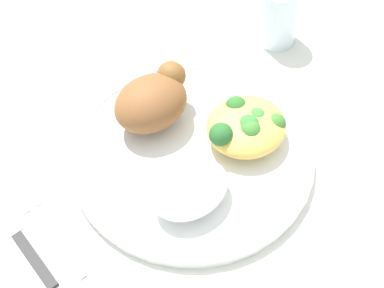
{
  "coord_description": "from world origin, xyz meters",
  "views": [
    {
      "loc": [
        -0.24,
        -0.29,
        0.52
      ],
      "look_at": [
        0.0,
        0.0,
        0.03
      ],
      "focal_mm": 48.97,
      "sensor_mm": 36.0,
      "label": 1
    }
  ],
  "objects_px": {
    "plate": "(192,153)",
    "roasted_chicken": "(153,100)",
    "knife": "(16,233)",
    "water_glass": "(279,15)",
    "fork": "(44,225)",
    "rice_pile": "(190,189)",
    "mac_cheese_with_broccoli": "(246,125)"
  },
  "relations": [
    {
      "from": "plate",
      "to": "water_glass",
      "type": "relative_size",
      "value": 3.38
    },
    {
      "from": "rice_pile",
      "to": "fork",
      "type": "distance_m",
      "value": 0.17
    },
    {
      "from": "knife",
      "to": "plate",
      "type": "bearing_deg",
      "value": -10.69
    },
    {
      "from": "plate",
      "to": "mac_cheese_with_broccoli",
      "type": "relative_size",
      "value": 2.89
    },
    {
      "from": "roasted_chicken",
      "to": "rice_pile",
      "type": "xyz_separation_m",
      "value": [
        -0.04,
        -0.12,
        -0.01
      ]
    },
    {
      "from": "plate",
      "to": "knife",
      "type": "bearing_deg",
      "value": 169.31
    },
    {
      "from": "water_glass",
      "to": "plate",
      "type": "bearing_deg",
      "value": -158.59
    },
    {
      "from": "plate",
      "to": "knife",
      "type": "xyz_separation_m",
      "value": [
        -0.22,
        0.04,
        -0.01
      ]
    },
    {
      "from": "plate",
      "to": "fork",
      "type": "distance_m",
      "value": 0.19
    },
    {
      "from": "plate",
      "to": "roasted_chicken",
      "type": "relative_size",
      "value": 2.8
    },
    {
      "from": "rice_pile",
      "to": "knife",
      "type": "xyz_separation_m",
      "value": [
        -0.17,
        0.09,
        -0.03
      ]
    },
    {
      "from": "roasted_chicken",
      "to": "plate",
      "type": "bearing_deg",
      "value": -85.51
    },
    {
      "from": "roasted_chicken",
      "to": "mac_cheese_with_broccoli",
      "type": "bearing_deg",
      "value": -54.2
    },
    {
      "from": "rice_pile",
      "to": "water_glass",
      "type": "height_order",
      "value": "water_glass"
    },
    {
      "from": "plate",
      "to": "rice_pile",
      "type": "relative_size",
      "value": 3.19
    },
    {
      "from": "roasted_chicken",
      "to": "fork",
      "type": "bearing_deg",
      "value": -168.2
    },
    {
      "from": "roasted_chicken",
      "to": "rice_pile",
      "type": "height_order",
      "value": "roasted_chicken"
    },
    {
      "from": "mac_cheese_with_broccoli",
      "to": "water_glass",
      "type": "xyz_separation_m",
      "value": [
        0.17,
        0.12,
        0.0
      ]
    },
    {
      "from": "fork",
      "to": "water_glass",
      "type": "relative_size",
      "value": 1.62
    },
    {
      "from": "fork",
      "to": "mac_cheese_with_broccoli",
      "type": "bearing_deg",
      "value": -12.63
    },
    {
      "from": "knife",
      "to": "roasted_chicken",
      "type": "bearing_deg",
      "value": 7.41
    },
    {
      "from": "water_glass",
      "to": "knife",
      "type": "bearing_deg",
      "value": -173.66
    },
    {
      "from": "rice_pile",
      "to": "roasted_chicken",
      "type": "bearing_deg",
      "value": 71.92
    },
    {
      "from": "plate",
      "to": "roasted_chicken",
      "type": "bearing_deg",
      "value": 94.49
    },
    {
      "from": "rice_pile",
      "to": "fork",
      "type": "height_order",
      "value": "rice_pile"
    },
    {
      "from": "rice_pile",
      "to": "fork",
      "type": "bearing_deg",
      "value": 150.19
    },
    {
      "from": "rice_pile",
      "to": "fork",
      "type": "xyz_separation_m",
      "value": [
        -0.14,
        0.08,
        -0.03
      ]
    },
    {
      "from": "plate",
      "to": "roasted_chicken",
      "type": "xyz_separation_m",
      "value": [
        -0.01,
        0.07,
        0.04
      ]
    },
    {
      "from": "roasted_chicken",
      "to": "water_glass",
      "type": "relative_size",
      "value": 1.21
    },
    {
      "from": "mac_cheese_with_broccoli",
      "to": "fork",
      "type": "height_order",
      "value": "mac_cheese_with_broccoli"
    },
    {
      "from": "plate",
      "to": "mac_cheese_with_broccoli",
      "type": "xyz_separation_m",
      "value": [
        0.06,
        -0.03,
        0.03
      ]
    },
    {
      "from": "roasted_chicken",
      "to": "water_glass",
      "type": "height_order",
      "value": "water_glass"
    }
  ]
}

